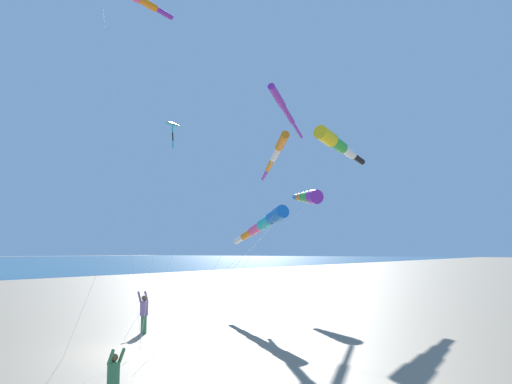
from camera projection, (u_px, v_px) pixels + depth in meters
name	position (u px, v px, depth m)	size (l,w,h in m)	color
ground_plane	(145.00, 351.00, 17.77)	(600.00, 600.00, 0.00)	gray
person_adult_flyer	(144.00, 310.00, 21.76)	(0.59, 0.52, 1.69)	#3D7F51
person_child_green_jacket	(113.00, 377.00, 11.06)	(0.46, 0.40, 1.35)	silver
kite_windsock_rainbow_low_near	(336.00, 144.00, 33.02)	(2.07, 19.21, 10.86)	yellow
kite_windsock_yellow_midlevel	(264.00, 224.00, 26.83)	(7.14, 14.76, 5.54)	blue
kite_windsock_green_low_center	(309.00, 197.00, 32.04)	(4.56, 11.59, 7.06)	purple
kite_windsock_magenta_far_left	(283.00, 106.00, 34.09)	(2.65, 19.18, 13.44)	purple
kite_windsock_orange_high_right	(276.00, 153.00, 29.55)	(4.89, 11.83, 9.58)	orange
kite_delta_white_trailing	(173.00, 125.00, 27.30)	(5.69, 7.69, 10.09)	#1EB7C6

